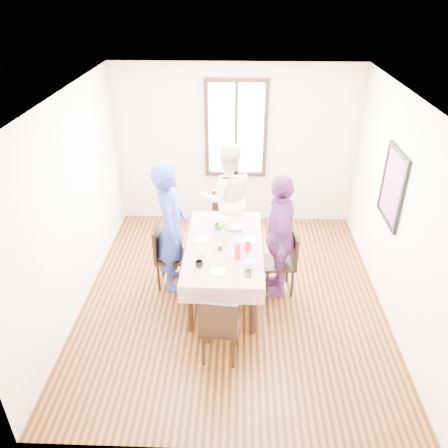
{
  "coord_description": "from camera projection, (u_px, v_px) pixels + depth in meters",
  "views": [
    {
      "loc": [
        0.06,
        -4.8,
        3.88
      ],
      "look_at": [
        -0.12,
        0.07,
        1.1
      ],
      "focal_mm": 35.61,
      "sensor_mm": 36.0,
      "label": 1
    }
  ],
  "objects": [
    {
      "name": "dining_table",
      "position": [
        224.0,
        269.0,
        6.02
      ],
      "size": [
        0.88,
        1.73,
        0.75
      ],
      "primitive_type": "cube",
      "color": "black",
      "rests_on": "ground"
    },
    {
      "name": "plate_near",
      "position": [
        218.0,
        271.0,
        5.29
      ],
      "size": [
        0.2,
        0.2,
        0.01
      ],
      "primitive_type": "cylinder",
      "color": "white",
      "rests_on": "tablecloth"
    },
    {
      "name": "plate_far",
      "position": [
        225.0,
        219.0,
        6.42
      ],
      "size": [
        0.2,
        0.2,
        0.01
      ],
      "primitive_type": "cylinder",
      "color": "white",
      "rests_on": "tablecloth"
    },
    {
      "name": "chair_near",
      "position": [
        220.0,
        325.0,
        4.94
      ],
      "size": [
        0.46,
        0.46,
        0.91
      ],
      "primitive_type": "cube",
      "rotation": [
        0.0,
        0.0,
        -0.09
      ],
      "color": "black",
      "rests_on": "ground"
    },
    {
      "name": "butter_lid",
      "position": [
        250.0,
        262.0,
        5.36
      ],
      "size": [
        0.12,
        0.12,
        0.01
      ],
      "primitive_type": "cylinder",
      "color": "blue",
      "rests_on": "butter_tub"
    },
    {
      "name": "person_right",
      "position": [
        279.0,
        236.0,
        5.8
      ],
      "size": [
        0.46,
        1.03,
        1.74
      ],
      "primitive_type": "imported",
      "rotation": [
        0.0,
        0.0,
        -1.6
      ],
      "color": "#642E6E",
      "rests_on": "ground"
    },
    {
      "name": "serving_bowl",
      "position": [
        235.0,
        228.0,
        6.15
      ],
      "size": [
        0.23,
        0.23,
        0.05
      ],
      "primitive_type": "imported",
      "rotation": [
        0.0,
        0.0,
        0.22
      ],
      "color": "white",
      "rests_on": "tablecloth"
    },
    {
      "name": "plate_right",
      "position": [
        248.0,
        241.0,
        5.88
      ],
      "size": [
        0.2,
        0.2,
        0.01
      ],
      "primitive_type": "cylinder",
      "color": "white",
      "rests_on": "tablecloth"
    },
    {
      "name": "mug_black",
      "position": [
        199.0,
        264.0,
        5.37
      ],
      "size": [
        0.12,
        0.12,
        0.08
      ],
      "primitive_type": "imported",
      "rotation": [
        0.0,
        0.0,
        -0.22
      ],
      "color": "black",
      "rests_on": "tablecloth"
    },
    {
      "name": "drinking_glass",
      "position": [
        202.0,
        253.0,
        5.58
      ],
      "size": [
        0.06,
        0.06,
        0.09
      ],
      "primitive_type": "cylinder",
      "color": "silver",
      "rests_on": "tablecloth"
    },
    {
      "name": "right_wall",
      "position": [
        399.0,
        212.0,
        5.36
      ],
      "size": [
        0.0,
        4.5,
        4.5
      ],
      "primitive_type": "plane",
      "rotation": [
        1.57,
        0.0,
        -1.57
      ],
      "color": "beige",
      "rests_on": "ground"
    },
    {
      "name": "tablecloth",
      "position": [
        224.0,
        245.0,
        5.83
      ],
      "size": [
        1.0,
        1.85,
        0.01
      ],
      "primitive_type": "cube",
      "color": "#4E0A11",
      "rests_on": "dining_table"
    },
    {
      "name": "chair_far",
      "position": [
        227.0,
        221.0,
        7.01
      ],
      "size": [
        0.48,
        0.48,
        0.91
      ],
      "primitive_type": "cube",
      "rotation": [
        0.0,
        0.0,
        3.31
      ],
      "color": "black",
      "rests_on": "ground"
    },
    {
      "name": "window_pane",
      "position": [
        236.0,
        129.0,
        7.22
      ],
      "size": [
        0.9,
        0.02,
        1.5
      ],
      "primitive_type": "cube",
      "color": "white",
      "rests_on": "back_wall"
    },
    {
      "name": "mug_flag",
      "position": [
        248.0,
        247.0,
        5.68
      ],
      "size": [
        0.15,
        0.15,
        0.1
      ],
      "primitive_type": "imported",
      "rotation": [
        0.0,
        0.0,
        0.78
      ],
      "color": "red",
      "rests_on": "tablecloth"
    },
    {
      "name": "window_frame",
      "position": [
        236.0,
        129.0,
        7.21
      ],
      "size": [
        1.02,
        0.06,
        1.62
      ],
      "primitive_type": "cube",
      "color": "black",
      "rests_on": "back_wall"
    },
    {
      "name": "chair_right",
      "position": [
        279.0,
        263.0,
        6.0
      ],
      "size": [
        0.46,
        0.46,
        0.91
      ],
      "primitive_type": "cube",
      "rotation": [
        0.0,
        0.0,
        1.66
      ],
      "color": "black",
      "rests_on": "ground"
    },
    {
      "name": "flower_bunch",
      "position": [
        223.0,
        228.0,
        5.79
      ],
      "size": [
        0.09,
        0.09,
        0.1
      ],
      "primitive_type": null,
      "color": "yellow",
      "rests_on": "flower_vase"
    },
    {
      "name": "smartphone",
      "position": [
        248.0,
        273.0,
        5.26
      ],
      "size": [
        0.08,
        0.16,
        0.01
      ],
      "primitive_type": "cube",
      "color": "black",
      "rests_on": "tablecloth"
    },
    {
      "name": "ground",
      "position": [
        232.0,
        296.0,
        6.09
      ],
      "size": [
        4.5,
        4.5,
        0.0
      ],
      "primitive_type": "plane",
      "color": "black",
      "rests_on": "ground"
    },
    {
      "name": "jam_jar",
      "position": [
        220.0,
        248.0,
        5.69
      ],
      "size": [
        0.06,
        0.06,
        0.08
      ],
      "primitive_type": "cylinder",
      "color": "black",
      "rests_on": "tablecloth"
    },
    {
      "name": "art_poster",
      "position": [
        393.0,
        187.0,
        5.52
      ],
      "size": [
        0.04,
        0.76,
        0.96
      ],
      "primitive_type": "cube",
      "color": "red",
      "rests_on": "right_wall"
    },
    {
      "name": "back_wall",
      "position": [
        236.0,
        146.0,
        7.38
      ],
      "size": [
        4.0,
        0.0,
        4.0
      ],
      "primitive_type": "plane",
      "rotation": [
        1.57,
        0.0,
        0.0
      ],
      "color": "beige",
      "rests_on": "ground"
    },
    {
      "name": "flower_vase",
      "position": [
        223.0,
        236.0,
        5.85
      ],
      "size": [
        0.08,
        0.08,
        0.16
      ],
      "primitive_type": "cylinder",
      "color": "silver",
      "rests_on": "tablecloth"
    },
    {
      "name": "juice_carton",
      "position": [
        238.0,
        251.0,
        5.49
      ],
      "size": [
        0.07,
        0.07,
        0.22
      ],
      "primitive_type": "cube",
      "color": "red",
      "rests_on": "tablecloth"
    },
    {
      "name": "mug_green",
      "position": [
        218.0,
        227.0,
        6.15
      ],
      "size": [
        0.11,
        0.11,
        0.08
      ],
      "primitive_type": "imported",
      "rotation": [
        0.0,
        0.0,
        0.03
      ],
      "color": "#0C7226",
      "rests_on": "tablecloth"
    },
    {
      "name": "butter_tub",
      "position": [
        250.0,
        264.0,
        5.38
      ],
      "size": [
        0.12,
        0.12,
        0.06
      ],
      "primitive_type": "cylinder",
      "color": "white",
      "rests_on": "tablecloth"
    },
    {
      "name": "chair_left",
      "position": [
        171.0,
        256.0,
        6.14
      ],
      "size": [
        0.42,
        0.42,
        0.91
      ],
      "primitive_type": "cube",
      "rotation": [
        0.0,
        0.0,
        -1.56
      ],
      "color": "black",
      "rests_on": "ground"
    },
    {
      "name": "person_far",
      "position": [
        227.0,
        198.0,
        6.79
      ],
      "size": [
        0.96,
        0.82,
        1.74
      ],
      "primitive_type": "imported",
      "rotation": [
        0.0,
        0.0,
        3.35
      ],
      "color": "white",
      "rests_on": "ground"
    },
    {
      "name": "person_left",
      "position": [
        171.0,
        228.0,
        5.92
      ],
      "size": [
        0.47,
        0.69,
        1.81
      ],
      "primitive_type": "imported",
      "rotation": [
        0.0,
        0.0,
        1.63
      ],
      "color": "#2A3797",
      "rests_on": "ground"
    },
    {
      "name": "plate_left",
      "position": [
        200.0,
        240.0,
        5.91
      ],
      "size": [
        0.2,
        0.2,
        0.01
      ],
      "primitive_type": "cylinder",
      "color": "white",
      "rests_on": "tablecloth"
    }
  ]
}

